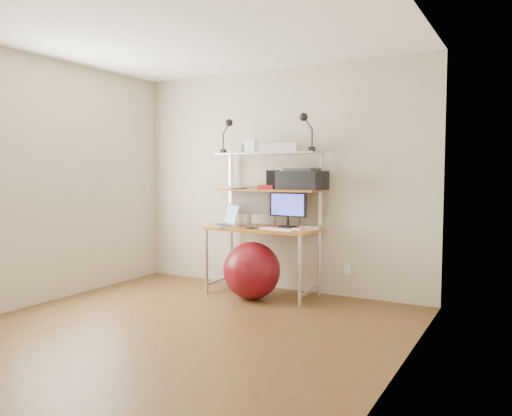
{
  "coord_description": "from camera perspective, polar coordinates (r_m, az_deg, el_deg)",
  "views": [
    {
      "loc": [
        2.55,
        -3.3,
        1.33
      ],
      "look_at": [
        0.08,
        1.15,
        0.97
      ],
      "focal_mm": 35.0,
      "sensor_mm": 36.0,
      "label": 1
    }
  ],
  "objects": [
    {
      "name": "nas_cube",
      "position": [
        5.46,
        1.99,
        3.25
      ],
      "size": [
        0.18,
        0.18,
        0.21
      ],
      "primitive_type": "cube",
      "rotation": [
        0.0,
        0.0,
        0.35
      ],
      "color": "black",
      "rests_on": "mid_shelf"
    },
    {
      "name": "mac_mini",
      "position": [
        5.28,
        6.24,
        -2.19
      ],
      "size": [
        0.23,
        0.23,
        0.04
      ],
      "primitive_type": "cube",
      "rotation": [
        0.0,
        0.0,
        0.22
      ],
      "color": "silver",
      "rests_on": "desktop"
    },
    {
      "name": "laptop",
      "position": [
        5.51,
        -3.28,
        -1.57
      ],
      "size": [
        0.44,
        0.43,
        0.3
      ],
      "rotation": [
        0.0,
        0.0,
        -0.65
      ],
      "color": "silver",
      "rests_on": "desktop"
    },
    {
      "name": "box_grey",
      "position": [
        5.65,
        -0.93,
        6.79
      ],
      "size": [
        0.11,
        0.11,
        0.1
      ],
      "primitive_type": "cube",
      "rotation": [
        0.0,
        0.0,
        0.13
      ],
      "color": "#2F2F31",
      "rests_on": "top_shelf"
    },
    {
      "name": "computer_desk",
      "position": [
        5.45,
        1.07,
        0.1
      ],
      "size": [
        1.2,
        0.6,
        1.57
      ],
      "color": "#B96B24",
      "rests_on": "ground"
    },
    {
      "name": "room",
      "position": [
        4.18,
        -8.66,
        2.91
      ],
      "size": [
        3.6,
        3.6,
        3.6
      ],
      "color": "brown",
      "rests_on": "ground"
    },
    {
      "name": "mouse",
      "position": [
        5.12,
        4.65,
        -2.45
      ],
      "size": [
        0.09,
        0.06,
        0.02
      ],
      "primitive_type": "cube",
      "rotation": [
        0.0,
        0.0,
        0.05
      ],
      "color": "white",
      "rests_on": "desktop"
    },
    {
      "name": "printer",
      "position": [
        5.34,
        5.29,
        3.26
      ],
      "size": [
        0.51,
        0.37,
        0.23
      ],
      "rotation": [
        0.0,
        0.0,
        -0.09
      ],
      "color": "black",
      "rests_on": "mid_shelf"
    },
    {
      "name": "red_box",
      "position": [
        5.45,
        1.15,
        2.4
      ],
      "size": [
        0.19,
        0.15,
        0.05
      ],
      "primitive_type": "cube",
      "rotation": [
        0.0,
        0.0,
        0.29
      ],
      "color": "red",
      "rests_on": "mid_shelf"
    },
    {
      "name": "box_white",
      "position": [
        5.56,
        -0.55,
        7.1
      ],
      "size": [
        0.13,
        0.11,
        0.15
      ],
      "primitive_type": "cube",
      "rotation": [
        0.0,
        0.0,
        0.01
      ],
      "color": "white",
      "rests_on": "top_shelf"
    },
    {
      "name": "keyboard",
      "position": [
        5.18,
        2.57,
        -2.44
      ],
      "size": [
        0.43,
        0.21,
        0.01
      ],
      "primitive_type": "cube",
      "rotation": [
        0.0,
        0.0,
        -0.24
      ],
      "color": "white",
      "rests_on": "desktop"
    },
    {
      "name": "scanner",
      "position": [
        5.41,
        2.81,
        6.92
      ],
      "size": [
        0.45,
        0.34,
        0.11
      ],
      "rotation": [
        0.0,
        0.0,
        0.2
      ],
      "color": "white",
      "rests_on": "top_shelf"
    },
    {
      "name": "clip_lamp_left",
      "position": [
        5.69,
        -3.24,
        9.08
      ],
      "size": [
        0.15,
        0.09,
        0.38
      ],
      "color": "black",
      "rests_on": "top_shelf"
    },
    {
      "name": "phone",
      "position": [
        5.28,
        -0.5,
        -2.32
      ],
      "size": [
        0.08,
        0.12,
        0.01
      ],
      "primitive_type": "cube",
      "rotation": [
        0.0,
        0.0,
        -0.15
      ],
      "color": "black",
      "rests_on": "desktop"
    },
    {
      "name": "clip_lamp_right",
      "position": [
        5.27,
        5.67,
        9.62
      ],
      "size": [
        0.16,
        0.09,
        0.4
      ],
      "color": "black",
      "rests_on": "top_shelf"
    },
    {
      "name": "paper_stack",
      "position": [
        5.7,
        -2.14,
        2.36
      ],
      "size": [
        0.38,
        0.41,
        0.02
      ],
      "color": "white",
      "rests_on": "mid_shelf"
    },
    {
      "name": "wall_outlet",
      "position": [
        5.46,
        10.43,
        -6.89
      ],
      "size": [
        0.08,
        0.01,
        0.12
      ],
      "primitive_type": "cube",
      "color": "white",
      "rests_on": "room"
    },
    {
      "name": "monitor_silver",
      "position": [
        5.62,
        -0.7,
        0.62
      ],
      "size": [
        0.41,
        0.21,
        0.48
      ],
      "rotation": [
        0.0,
        0.0,
        0.34
      ],
      "color": "#A7A7AC",
      "rests_on": "desktop"
    },
    {
      "name": "exercise_ball",
      "position": [
        5.29,
        -0.49,
        -7.15
      ],
      "size": [
        0.6,
        0.6,
        0.6
      ],
      "primitive_type": "sphere",
      "color": "maroon",
      "rests_on": "floor"
    },
    {
      "name": "monitor_black",
      "position": [
        5.43,
        3.66,
        0.14
      ],
      "size": [
        0.44,
        0.13,
        0.44
      ],
      "rotation": [
        0.0,
        0.0,
        -0.06
      ],
      "color": "black",
      "rests_on": "desktop"
    }
  ]
}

